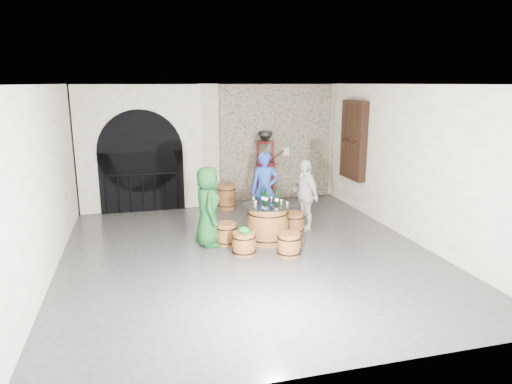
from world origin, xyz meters
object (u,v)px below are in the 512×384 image
object	(u,v)px
side_barrel	(227,197)
corking_press	(265,162)
barrel_stool_far	(265,219)
wine_bottle_left	(266,197)
barrel_table	(268,223)
person_blue	(265,190)
barrel_stool_right	(294,223)
barrel_stool_left	(226,234)
wine_bottle_center	(277,198)
wine_bottle_right	(263,196)
barrel_stool_near_right	(289,244)
person_green	(208,207)
person_white	(305,195)

from	to	relation	value
side_barrel	corking_press	xyz separation A→B (m)	(1.18, 0.47, 0.80)
barrel_stool_far	wine_bottle_left	xyz separation A→B (m)	(-0.20, -0.77, 0.71)
barrel_table	corking_press	bearing A→B (deg)	75.06
person_blue	corking_press	world-z (taller)	corking_press
barrel_stool_right	barrel_stool_left	bearing A→B (deg)	-167.17
wine_bottle_center	side_barrel	world-z (taller)	wine_bottle_center
wine_bottle_center	side_barrel	bearing A→B (deg)	100.17
person_blue	wine_bottle_right	bearing A→B (deg)	-86.46
wine_bottle_left	barrel_stool_far	bearing A→B (deg)	75.35
wine_bottle_left	side_barrel	size ratio (longest dim) A/B	0.50
side_barrel	wine_bottle_right	bearing A→B (deg)	-83.82
person_blue	wine_bottle_left	world-z (taller)	person_blue
wine_bottle_center	corking_press	bearing A→B (deg)	78.15
person_blue	wine_bottle_right	world-z (taller)	person_blue
barrel_stool_left	wine_bottle_left	size ratio (longest dim) A/B	1.42
barrel_stool_right	wine_bottle_center	world-z (taller)	wine_bottle_center
person_blue	wine_bottle_left	size ratio (longest dim) A/B	5.31
barrel_stool_near_right	person_green	xyz separation A→B (m)	(-1.40, 0.97, 0.59)
barrel_stool_far	wine_bottle_center	world-z (taller)	wine_bottle_center
barrel_stool_right	wine_bottle_left	bearing A→B (deg)	-153.71
wine_bottle_right	side_barrel	size ratio (longest dim) A/B	0.50
wine_bottle_center	wine_bottle_right	distance (m)	0.31
person_green	wine_bottle_right	bearing A→B (deg)	-85.59
barrel_stool_near_right	wine_bottle_right	size ratio (longest dim) A/B	1.42
barrel_stool_left	wine_bottle_center	size ratio (longest dim) A/B	1.42
barrel_stool_left	barrel_stool_far	xyz separation A→B (m)	(1.05, 0.76, 0.00)
person_blue	person_white	distance (m)	0.92
barrel_stool_left	person_blue	world-z (taller)	person_blue
barrel_stool_near_right	wine_bottle_center	world-z (taller)	wine_bottle_center
wine_bottle_center	side_barrel	size ratio (longest dim) A/B	0.50
barrel_stool_right	side_barrel	bearing A→B (deg)	114.81
barrel_stool_right	corking_press	xyz separation A→B (m)	(0.12, 2.77, 0.90)
barrel_stool_near_right	corking_press	world-z (taller)	corking_press
corking_press	person_blue	bearing A→B (deg)	-95.90
barrel_stool_right	person_green	size ratio (longest dim) A/B	0.29
barrel_stool_left	wine_bottle_right	world-z (taller)	wine_bottle_right
barrel_stool_far	barrel_stool_near_right	distance (m)	1.69
barrel_table	barrel_stool_near_right	distance (m)	0.88
person_white	wine_bottle_left	size ratio (longest dim) A/B	4.88
barrel_table	corking_press	size ratio (longest dim) A/B	0.54
barrel_table	side_barrel	size ratio (longest dim) A/B	1.60
barrel_stool_far	person_white	bearing A→B (deg)	-13.43
wine_bottle_right	corking_press	bearing A→B (deg)	73.41
corking_press	barrel_stool_near_right	bearing A→B (deg)	-89.19
barrel_table	wine_bottle_right	xyz separation A→B (m)	(-0.05, 0.18, 0.54)
barrel_stool_far	corking_press	size ratio (longest dim) A/B	0.24
wine_bottle_center	barrel_stool_right	bearing A→B (deg)	41.04
side_barrel	person_blue	bearing A→B (deg)	-72.03
wine_bottle_left	side_barrel	distance (m)	2.76
barrel_stool_left	wine_bottle_center	distance (m)	1.26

